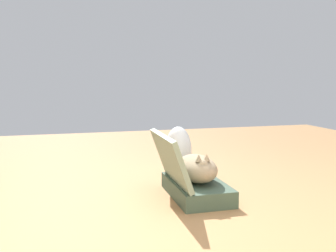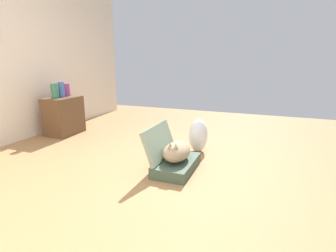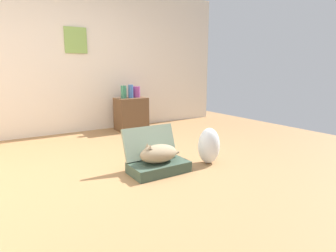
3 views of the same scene
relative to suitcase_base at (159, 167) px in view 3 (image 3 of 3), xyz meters
The scene contains 10 objects.
ground_plane 0.50m from the suitcase_base, 135.74° to the left, with size 7.68×7.68×0.00m, color #9E7247.
wall_back 2.91m from the suitcase_base, 97.82° to the left, with size 6.40×0.15×2.60m.
suitcase_base is the anchor object (origin of this frame).
suitcase_lid 0.32m from the suitcase_base, 90.00° to the left, with size 0.64×0.38×0.04m, color gray.
cat 0.16m from the suitcase_base, behind, with size 0.52×0.28×0.23m.
plastic_bag_white 0.69m from the suitcase_base, ahead, with size 0.28×0.24×0.44m, color silver.
side_table 2.32m from the suitcase_base, 72.09° to the left, with size 0.55×0.40×0.60m, color brown.
vase_tall 2.37m from the suitcase_base, 75.41° to the left, with size 0.10×0.10×0.23m, color #2D7051.
vase_short 2.48m from the suitcase_base, 69.20° to the left, with size 0.14×0.14×0.20m, color #8C387A.
vase_round 2.40m from the suitcase_base, 72.04° to the left, with size 0.09×0.09×0.24m, color #38609E.
Camera 3 is at (-1.16, -2.91, 1.14)m, focal length 30.10 mm.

